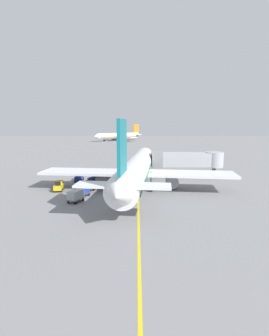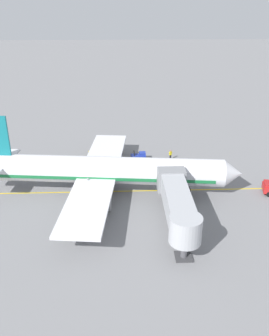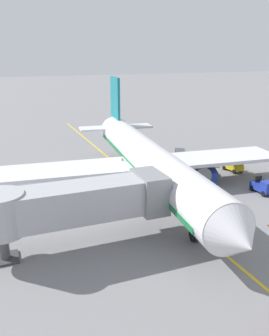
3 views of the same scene
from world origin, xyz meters
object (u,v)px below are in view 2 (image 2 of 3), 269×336
(safety_cone_nose_left, at_px, (180,169))
(safety_cone_wing_tip, at_px, (171,182))
(baggage_tug_trailing, at_px, (97,153))
(safety_cone_nose_right, at_px, (196,183))
(jet_bridge, at_px, (178,203))
(baggage_tug_lead, at_px, (139,156))
(parked_airliner, at_px, (103,171))
(baggage_cart_second_in_train, at_px, (92,163))
(baggage_cart_third_in_train, at_px, (74,163))
(baggage_cart_tail_end, at_px, (57,162))
(ground_crew_wing_walker, at_px, (170,154))
(baggage_cart_front, at_px, (112,164))

(safety_cone_nose_left, xyz_separation_m, safety_cone_wing_tip, (4.14, -1.92, 0.00))
(baggage_tug_trailing, relative_size, safety_cone_nose_right, 4.44)
(jet_bridge, bearing_deg, safety_cone_wing_tip, 175.48)
(safety_cone_wing_tip, bearing_deg, safety_cone_nose_left, 155.15)
(baggage_tug_lead, relative_size, safety_cone_wing_tip, 4.27)
(parked_airliner, height_order, baggage_tug_lead, parked_airliner)
(safety_cone_nose_right, bearing_deg, safety_cone_nose_left, -159.97)
(baggage_cart_second_in_train, height_order, safety_cone_wing_tip, baggage_cart_second_in_train)
(baggage_tug_trailing, xyz_separation_m, safety_cone_nose_left, (6.06, 13.29, -0.42))
(baggage_cart_third_in_train, bearing_deg, baggage_cart_tail_end, -96.26)
(baggage_cart_second_in_train, distance_m, baggage_cart_tail_end, 5.70)
(baggage_cart_tail_end, bearing_deg, baggage_cart_second_in_train, 84.63)
(baggage_tug_lead, height_order, baggage_tug_trailing, same)
(baggage_cart_third_in_train, distance_m, ground_crew_wing_walker, 15.96)
(baggage_cart_second_in_train, bearing_deg, baggage_cart_tail_end, -95.37)
(baggage_tug_lead, xyz_separation_m, baggage_cart_front, (3.44, -4.31, 0.24))
(baggage_tug_lead, bearing_deg, baggage_cart_third_in_train, -75.61)
(baggage_tug_trailing, distance_m, ground_crew_wing_walker, 12.45)
(jet_bridge, height_order, ground_crew_wing_walker, jet_bridge)
(baggage_cart_second_in_train, relative_size, baggage_cart_third_in_train, 1.00)
(baggage_tug_trailing, distance_m, safety_cone_wing_tip, 15.28)
(jet_bridge, bearing_deg, safety_cone_nose_left, 169.71)
(ground_crew_wing_walker, height_order, safety_cone_nose_left, ground_crew_wing_walker)
(baggage_tug_trailing, distance_m, baggage_cart_tail_end, 7.28)
(safety_cone_wing_tip, bearing_deg, baggage_tug_trailing, -131.90)
(baggage_tug_trailing, xyz_separation_m, baggage_cart_front, (5.05, 2.75, 0.24))
(baggage_tug_trailing, distance_m, safety_cone_nose_left, 14.61)
(baggage_cart_tail_end, relative_size, safety_cone_wing_tip, 4.96)
(baggage_cart_tail_end, distance_m, safety_cone_wing_tip, 18.54)
(baggage_tug_lead, bearing_deg, ground_crew_wing_walker, 90.57)
(parked_airliner, xyz_separation_m, baggage_cart_second_in_train, (-7.53, -2.07, -2.24))
(jet_bridge, xyz_separation_m, baggage_cart_third_in_train, (-17.28, -13.85, -2.51))
(jet_bridge, height_order, baggage_tug_trailing, jet_bridge)
(baggage_cart_tail_end, xyz_separation_m, safety_cone_wing_tip, (6.21, 17.45, -0.66))
(baggage_cart_third_in_train, height_order, ground_crew_wing_walker, ground_crew_wing_walker)
(jet_bridge, xyz_separation_m, safety_cone_nose_right, (-10.92, 4.49, -3.16))
(ground_crew_wing_walker, relative_size, safety_cone_wing_tip, 2.86)
(baggage_tug_lead, distance_m, safety_cone_wing_tip, 9.62)
(jet_bridge, bearing_deg, baggage_cart_second_in_train, -147.44)
(baggage_cart_second_in_train, bearing_deg, ground_crew_wing_walker, 103.10)
(baggage_cart_front, distance_m, ground_crew_wing_walker, 10.21)
(parked_airliner, xyz_separation_m, baggage_cart_third_in_train, (-7.77, -5.04, -2.24))
(parked_airliner, xyz_separation_m, baggage_tug_trailing, (-12.06, -1.66, -2.47))
(baggage_cart_third_in_train, xyz_separation_m, safety_cone_nose_left, (1.77, 16.66, -0.66))
(baggage_cart_second_in_train, xyz_separation_m, safety_cone_nose_right, (6.12, 15.37, -0.66))
(baggage_cart_front, distance_m, safety_cone_nose_left, 10.61)
(baggage_cart_front, bearing_deg, ground_crew_wing_walker, 109.99)
(parked_airliner, xyz_separation_m, safety_cone_nose_right, (-1.41, 13.30, -2.90))
(baggage_cart_front, relative_size, ground_crew_wing_walker, 1.73)
(baggage_cart_second_in_train, distance_m, safety_cone_wing_tip, 13.09)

